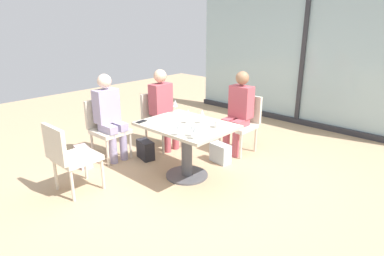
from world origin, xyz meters
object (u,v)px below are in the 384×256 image
object	(u,v)px
chair_side_end	(106,125)
chair_front_left	(69,154)
wine_glass_0	(196,128)
dining_table_main	(187,138)
wine_glass_4	(188,113)
wine_glass_3	(175,103)
chair_near_window	(242,120)
cell_phone_on_table	(141,122)
person_side_end	(109,113)
handbag_2	(145,150)
person_far_left	(164,106)
wine_glass_5	(194,125)
chair_far_left	(159,117)
coffee_cup	(217,124)
wine_glass_1	(180,125)
person_near_window	(239,109)
handbag_1	(220,153)
handbag_0	(83,156)
wine_glass_2	(202,113)

from	to	relation	value
chair_side_end	chair_front_left	bearing A→B (deg)	-55.97
wine_glass_0	chair_side_end	bearing A→B (deg)	179.69
dining_table_main	wine_glass_4	world-z (taller)	wine_glass_4
wine_glass_3	chair_near_window	bearing A→B (deg)	63.76
chair_front_left	cell_phone_on_table	bearing A→B (deg)	76.06
person_side_end	wine_glass_0	bearing A→B (deg)	-0.33
wine_glass_0	handbag_2	xyz separation A→B (m)	(-1.31, 0.33, -0.72)
person_far_left	wine_glass_3	size ratio (longest dim) A/B	6.81
wine_glass_5	person_far_left	bearing A→B (deg)	149.99
chair_side_end	wine_glass_4	size ratio (longest dim) A/B	4.70
person_side_end	handbag_2	distance (m)	0.75
chair_far_left	person_side_end	xyz separation A→B (m)	(-0.15, -0.82, 0.20)
person_side_end	person_far_left	world-z (taller)	same
coffee_cup	dining_table_main	bearing A→B (deg)	-160.01
person_far_left	wine_glass_1	world-z (taller)	person_far_left
person_near_window	handbag_1	size ratio (longest dim) A/B	4.20
dining_table_main	person_near_window	xyz separation A→B (m)	(-0.00, 1.14, 0.17)
chair_far_left	chair_side_end	bearing A→B (deg)	-107.64
chair_far_left	cell_phone_on_table	distance (m)	1.04
chair_side_end	cell_phone_on_table	distance (m)	0.88
wine_glass_0	handbag_0	world-z (taller)	wine_glass_0
chair_front_left	handbag_2	xyz separation A→B (m)	(-0.13, 1.24, -0.36)
dining_table_main	handbag_1	size ratio (longest dim) A/B	3.81
wine_glass_0	dining_table_main	bearing A→B (deg)	143.91
chair_front_left	person_far_left	world-z (taller)	person_far_left
wine_glass_4	handbag_0	size ratio (longest dim) A/B	0.62
dining_table_main	handbag_2	distance (m)	0.94
chair_side_end	person_far_left	xyz separation A→B (m)	(0.37, 0.82, 0.20)
wine_glass_2	coffee_cup	distance (m)	0.27
wine_glass_2	wine_glass_3	bearing A→B (deg)	168.44
handbag_0	cell_phone_on_table	bearing A→B (deg)	38.98
wine_glass_0	coffee_cup	bearing A→B (deg)	99.48
wine_glass_0	wine_glass_2	distance (m)	0.59
person_side_end	handbag_2	size ratio (longest dim) A/B	4.20
chair_near_window	person_side_end	size ratio (longest dim) A/B	0.69
person_far_left	wine_glass_2	distance (m)	1.16
person_side_end	chair_far_left	bearing A→B (deg)	79.53
chair_front_left	wine_glass_0	bearing A→B (deg)	37.60
handbag_2	coffee_cup	bearing A→B (deg)	20.23
person_far_left	wine_glass_3	xyz separation A→B (m)	(0.49, -0.22, 0.16)
wine_glass_1	handbag_2	bearing A→B (deg)	161.40
chair_side_end	wine_glass_1	xyz separation A→B (m)	(1.58, -0.04, 0.37)
cell_phone_on_table	handbag_0	world-z (taller)	cell_phone_on_table
coffee_cup	handbag_0	world-z (taller)	coffee_cup
person_far_left	wine_glass_5	size ratio (longest dim) A/B	6.81
person_side_end	person_far_left	xyz separation A→B (m)	(0.26, 0.82, 0.00)
wine_glass_3	handbag_0	bearing A→B (deg)	-128.49
wine_glass_1	handbag_2	xyz separation A→B (m)	(-1.10, 0.37, -0.72)
person_near_window	cell_phone_on_table	size ratio (longest dim) A/B	8.75
chair_front_left	cell_phone_on_table	size ratio (longest dim) A/B	6.04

